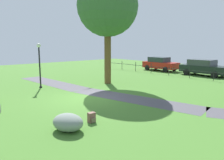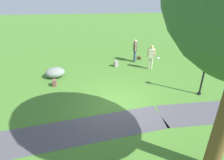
# 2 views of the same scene
# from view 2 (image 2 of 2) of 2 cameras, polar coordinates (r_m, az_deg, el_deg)

# --- Properties ---
(ground_plane) EXTENTS (48.00, 48.00, 0.00)m
(ground_plane) POSITION_cam_2_polar(r_m,az_deg,el_deg) (10.70, 1.23, -6.66)
(ground_plane) COLOR #43732A
(footpath_segment_mid) EXTENTS (8.18, 3.21, 0.01)m
(footpath_segment_mid) POSITION_cam_2_polar(r_m,az_deg,el_deg) (9.25, -9.88, -13.76)
(footpath_segment_mid) COLOR #49464E
(footpath_segment_mid) RESTS_ON ground
(lamp_post) EXTENTS (0.28, 0.28, 3.12)m
(lamp_post) POSITION_cam_2_polar(r_m,az_deg,el_deg) (11.62, 24.53, 4.58)
(lamp_post) COLOR black
(lamp_post) RESTS_ON ground
(lawn_boulder) EXTENTS (1.36, 1.15, 0.62)m
(lawn_boulder) POSITION_cam_2_polar(r_m,az_deg,el_deg) (13.63, -15.34, 1.99)
(lawn_boulder) COLOR gray
(lawn_boulder) RESTS_ON ground
(woman_with_handbag) EXTENTS (0.26, 0.52, 1.69)m
(woman_with_handbag) POSITION_cam_2_polar(r_m,az_deg,el_deg) (15.26, 6.34, 8.45)
(woman_with_handbag) COLOR #35476E
(woman_with_handbag) RESTS_ON ground
(man_near_boulder) EXTENTS (0.50, 0.34, 1.70)m
(man_near_boulder) POSITION_cam_2_polar(r_m,az_deg,el_deg) (14.20, 10.71, 6.61)
(man_near_boulder) COLOR beige
(man_near_boulder) RESTS_ON ground
(handbag_on_grass) EXTENTS (0.38, 0.38, 0.31)m
(handbag_on_grass) POSITION_cam_2_polar(r_m,az_deg,el_deg) (15.99, 7.45, 6.11)
(handbag_on_grass) COLOR brown
(handbag_on_grass) RESTS_ON ground
(backpack_by_boulder) EXTENTS (0.26, 0.28, 0.40)m
(backpack_by_boulder) POSITION_cam_2_polar(r_m,az_deg,el_deg) (12.66, -15.53, -0.79)
(backpack_by_boulder) COLOR brown
(backpack_by_boulder) RESTS_ON ground
(spare_backpack_on_lawn) EXTENTS (0.34, 0.34, 0.40)m
(spare_backpack_on_lawn) POSITION_cam_2_polar(r_m,az_deg,el_deg) (14.67, 1.08, 4.47)
(spare_backpack_on_lawn) COLOR gray
(spare_backpack_on_lawn) RESTS_ON ground
(frisbee_on_grass) EXTENTS (0.22, 0.22, 0.02)m
(frisbee_on_grass) POSITION_cam_2_polar(r_m,az_deg,el_deg) (16.51, 12.60, 5.90)
(frisbee_on_grass) COLOR white
(frisbee_on_grass) RESTS_ON ground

